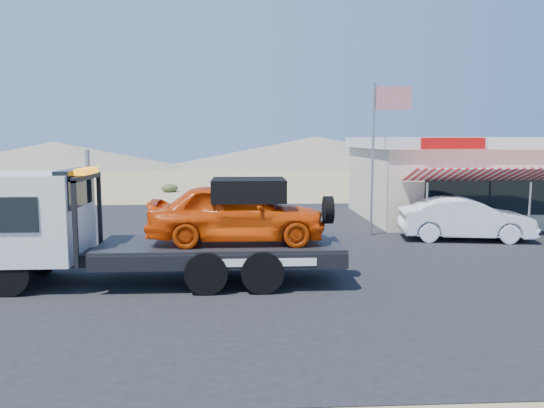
# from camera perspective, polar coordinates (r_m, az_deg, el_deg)

# --- Properties ---
(ground) EXTENTS (120.00, 120.00, 0.00)m
(ground) POSITION_cam_1_polar(r_m,az_deg,el_deg) (16.59, -1.65, -6.38)
(ground) COLOR #988256
(ground) RESTS_ON ground
(asphalt_lot) EXTENTS (32.00, 24.00, 0.02)m
(asphalt_lot) POSITION_cam_1_polar(r_m,az_deg,el_deg) (19.67, 3.96, -4.24)
(asphalt_lot) COLOR black
(asphalt_lot) RESTS_ON ground
(tow_truck) EXTENTS (9.20, 2.73, 3.07)m
(tow_truck) POSITION_cam_1_polar(r_m,az_deg,el_deg) (14.39, -12.33, -1.90)
(tow_truck) COLOR black
(tow_truck) RESTS_ON asphalt_lot
(white_sedan) EXTENTS (5.08, 2.41, 1.61)m
(white_sedan) POSITION_cam_1_polar(r_m,az_deg,el_deg) (21.45, 20.06, -1.51)
(white_sedan) COLOR silver
(white_sedan) RESTS_ON asphalt_lot
(jerky_store) EXTENTS (10.40, 9.97, 3.90)m
(jerky_store) POSITION_cam_1_polar(r_m,az_deg,el_deg) (27.45, 20.29, 2.71)
(jerky_store) COLOR beige
(jerky_store) RESTS_ON asphalt_lot
(flagpole) EXTENTS (1.55, 0.10, 6.00)m
(flagpole) POSITION_cam_1_polar(r_m,az_deg,el_deg) (21.32, 11.44, 6.66)
(flagpole) COLOR #99999E
(flagpole) RESTS_ON asphalt_lot
(distant_hills) EXTENTS (126.00, 48.00, 4.20)m
(distant_hills) POSITION_cam_1_polar(r_m,az_deg,el_deg) (71.92, -10.72, 5.33)
(distant_hills) COLOR #726B59
(distant_hills) RESTS_ON ground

